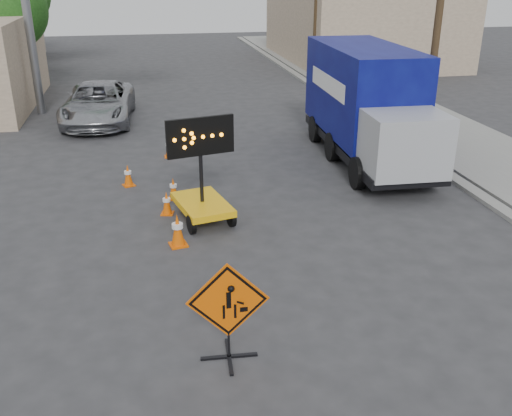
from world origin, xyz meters
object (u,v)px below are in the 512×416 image
object	(u,v)px
construction_sign	(228,310)
pickup_truck	(98,103)
arrow_board	(202,198)
box_truck	(367,111)

from	to	relation	value
construction_sign	pickup_truck	size ratio (longest dim) A/B	0.31
arrow_board	construction_sign	bearing A→B (deg)	-104.88
arrow_board	box_truck	distance (m)	7.25
construction_sign	arrow_board	world-z (taller)	arrow_board
arrow_board	box_truck	world-z (taller)	box_truck
construction_sign	box_truck	xyz separation A→B (m)	(6.17, 9.75, 0.73)
construction_sign	arrow_board	size ratio (longest dim) A/B	0.66
construction_sign	box_truck	bearing A→B (deg)	61.31
pickup_truck	box_truck	bearing A→B (deg)	-33.90
construction_sign	box_truck	size ratio (longest dim) A/B	0.23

